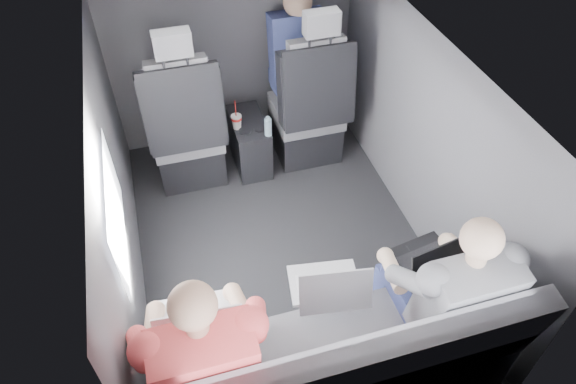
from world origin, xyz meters
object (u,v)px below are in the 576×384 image
object	(u,v)px
water_bottle	(268,127)
laptop_white	(199,325)
front_seat_left	(187,135)
passenger_rear_left	(204,352)
center_console	(249,142)
front_seat_right	(309,113)
laptop_silver	(328,286)
soda_cup	(237,121)
passenger_rear_right	(442,291)
laptop_black	(428,259)
passenger_front_right	(297,54)
rear_bench	(342,370)

from	to	relation	value
water_bottle	laptop_white	size ratio (longest dim) A/B	0.39
front_seat_left	passenger_rear_left	size ratio (longest dim) A/B	1.04
center_console	passenger_rear_left	xyz separation A→B (m)	(-0.61, -1.85, 0.43)
front_seat_right	laptop_silver	bearing A→B (deg)	-105.18
soda_cup	passenger_rear_right	xyz separation A→B (m)	(0.61, -1.78, 0.16)
laptop_black	water_bottle	bearing A→B (deg)	106.31
water_bottle	laptop_black	bearing A→B (deg)	-73.69
front_seat_right	laptop_silver	distance (m)	1.71
laptop_white	laptop_silver	size ratio (longest dim) A/B	1.06
soda_cup	laptop_black	size ratio (longest dim) A/B	0.66
passenger_rear_left	laptop_white	bearing A→B (deg)	89.18
passenger_rear_left	passenger_front_right	distance (m)	2.32
front_seat_left	passenger_rear_left	world-z (taller)	front_seat_left
passenger_rear_left	passenger_front_right	xyz separation A→B (m)	(1.04, 2.06, 0.12)
laptop_black	passenger_front_right	world-z (taller)	passenger_front_right
soda_cup	passenger_rear_left	world-z (taller)	passenger_rear_left
laptop_silver	passenger_front_right	distance (m)	1.95
soda_cup	water_bottle	world-z (taller)	soda_cup
center_console	rear_bench	size ratio (longest dim) A/B	0.30
soda_cup	laptop_silver	xyz separation A→B (m)	(0.10, -1.62, 0.17)
passenger_rear_right	water_bottle	bearing A→B (deg)	104.04
rear_bench	water_bottle	size ratio (longest dim) A/B	10.65
passenger_front_right	front_seat_right	bearing A→B (deg)	-86.69
rear_bench	laptop_white	size ratio (longest dim) A/B	4.14
passenger_rear_left	laptop_black	bearing A→B (deg)	8.94
water_bottle	passenger_rear_right	xyz separation A→B (m)	(0.41, -1.65, 0.15)
rear_bench	passenger_front_right	bearing A→B (deg)	78.61
center_console	rear_bench	distance (m)	1.94
rear_bench	laptop_white	bearing A→B (deg)	159.72
center_console	soda_cup	bearing A→B (deg)	-146.79
passenger_rear_right	laptop_silver	bearing A→B (deg)	161.52
passenger_rear_right	laptop_black	bearing A→B (deg)	84.38
center_console	water_bottle	bearing A→B (deg)	-63.29
center_console	laptop_silver	xyz separation A→B (m)	(0.01, -1.68, 0.43)
front_seat_right	rear_bench	xyz separation A→B (m)	(-0.45, -1.90, -0.09)
front_seat_left	front_seat_right	bearing A→B (deg)	0.00
water_bottle	front_seat_right	bearing A→B (deg)	24.40
center_console	passenger_rear_right	distance (m)	1.96
laptop_silver	passenger_rear_right	bearing A→B (deg)	-18.48
center_console	water_bottle	xyz separation A→B (m)	(0.10, -0.20, 0.27)
rear_bench	passenger_rear_right	xyz separation A→B (m)	(0.51, 0.10, 0.31)
rear_bench	passenger_front_right	xyz separation A→B (m)	(0.44, 2.16, 0.44)
rear_bench	laptop_black	world-z (taller)	rear_bench
front_seat_left	passenger_rear_right	world-z (taller)	front_seat_left
water_bottle	soda_cup	bearing A→B (deg)	144.71
water_bottle	laptop_silver	xyz separation A→B (m)	(-0.09, -1.48, 0.16)
laptop_black	passenger_rear_left	bearing A→B (deg)	-171.06
center_console	soda_cup	distance (m)	0.28
rear_bench	soda_cup	xyz separation A→B (m)	(-0.09, 1.88, 0.15)
laptop_white	passenger_rear_right	world-z (taller)	passenger_rear_right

